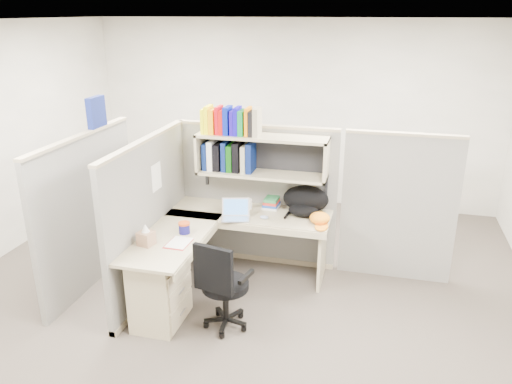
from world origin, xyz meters
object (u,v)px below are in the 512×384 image
(snack_canister, at_px, (184,228))
(task_chair, at_px, (223,298))
(desk, at_px, (186,269))
(backpack, at_px, (305,201))
(laptop, at_px, (235,210))

(snack_canister, height_order, task_chair, task_chair)
(desk, height_order, snack_canister, snack_canister)
(snack_canister, bearing_deg, task_chair, -38.26)
(desk, bearing_deg, backpack, 44.72)
(desk, height_order, backpack, backpack)
(laptop, distance_m, backpack, 0.75)
(desk, height_order, laptop, laptop)
(laptop, bearing_deg, backpack, 12.07)
(desk, relative_size, backpack, 3.54)
(laptop, relative_size, task_chair, 0.32)
(desk, distance_m, task_chair, 0.52)
(desk, bearing_deg, task_chair, -27.04)
(laptop, height_order, task_chair, laptop)
(snack_canister, bearing_deg, laptop, 49.53)
(backpack, height_order, snack_canister, backpack)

